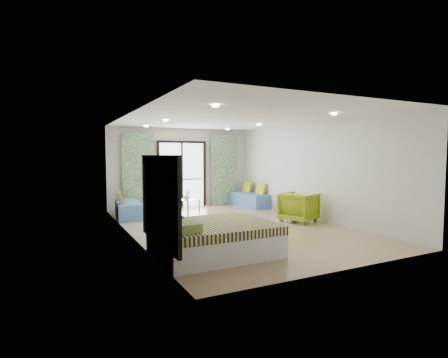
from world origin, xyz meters
name	(u,v)px	position (x,y,z in m)	size (l,w,h in m)	color
floor	(232,226)	(0.00, 0.00, 0.00)	(5.00, 7.50, 0.01)	#957859
ceiling	(232,118)	(0.00, 0.00, 2.70)	(5.00, 7.50, 0.01)	silver
wall_back	(182,168)	(0.00, 3.75, 1.35)	(5.00, 0.01, 2.70)	silver
wall_front	(346,184)	(0.00, -3.75, 1.35)	(5.00, 0.01, 2.70)	silver
wall_left	(131,176)	(-2.50, 0.00, 1.35)	(0.01, 7.50, 2.70)	silver
wall_right	(311,171)	(2.50, 0.00, 1.35)	(0.01, 7.50, 2.70)	silver
balcony_door	(182,170)	(0.00, 3.72, 1.26)	(1.76, 0.08, 2.28)	black
balcony_rail	(182,179)	(0.00, 3.73, 0.95)	(1.52, 0.03, 0.04)	#595451
curtain_left	(138,172)	(-1.55, 3.57, 1.25)	(1.00, 0.10, 2.50)	white
curtain_right	(224,170)	(1.55, 3.57, 1.25)	(1.00, 0.10, 2.50)	white
downlight_a	(216,106)	(-1.40, -2.00, 2.67)	(0.12, 0.12, 0.02)	#FFE0B2
downlight_b	(334,114)	(1.40, -2.00, 2.67)	(0.12, 0.12, 0.02)	#FFE0B2
downlight_c	(166,121)	(-1.40, 1.00, 2.67)	(0.12, 0.12, 0.02)	#FFE0B2
downlight_d	(259,125)	(1.40, 1.00, 2.67)	(0.12, 0.12, 0.02)	#FFE0B2
downlight_e	(146,126)	(-1.40, 3.00, 2.67)	(0.12, 0.12, 0.02)	#FFE0B2
downlight_f	(228,129)	(1.40, 3.00, 2.67)	(0.12, 0.12, 0.02)	#FFE0B2
headboard	(159,200)	(-2.46, -2.02, 1.05)	(0.06, 2.10, 1.50)	black
switch_plate	(141,193)	(-2.47, -0.77, 1.05)	(0.02, 0.10, 0.10)	silver
bed	(212,238)	(-1.48, -2.02, 0.30)	(2.08, 1.70, 0.72)	silver
daybed_left	(128,209)	(-2.11, 2.46, 0.25)	(0.81, 1.69, 0.80)	#466EA7
daybed_right	(249,199)	(2.11, 2.72, 0.26)	(0.81, 1.72, 0.82)	#466EA7
coffee_table	(188,201)	(-0.21, 2.61, 0.35)	(0.77, 0.77, 0.68)	silver
vase	(186,196)	(-0.26, 2.60, 0.49)	(0.21, 0.22, 0.21)	white
armchair	(299,206)	(1.89, -0.26, 0.43)	(0.84, 0.79, 0.87)	#87A615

